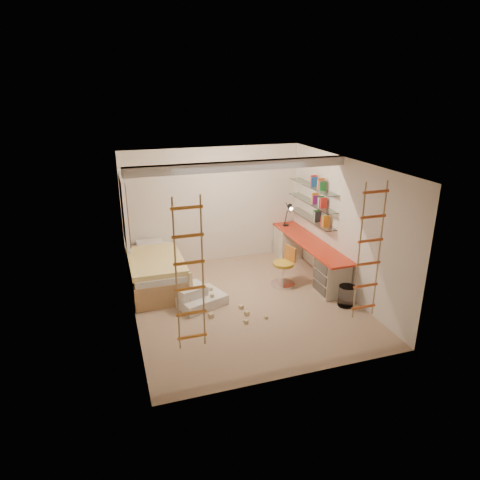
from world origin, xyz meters
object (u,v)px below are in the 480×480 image
object	(u,v)px
bed	(156,271)
play_platform	(197,297)
desk	(308,256)
swivel_chair	(284,271)

from	to	relation	value
bed	play_platform	distance (m)	1.20
desk	play_platform	size ratio (longest dim) A/B	2.74
play_platform	bed	bearing A→B (deg)	121.77
desk	swivel_chair	world-z (taller)	swivel_chair
swivel_chair	desk	bearing A→B (deg)	27.84
desk	bed	world-z (taller)	desk
desk	swivel_chair	distance (m)	0.82
desk	bed	distance (m)	3.22
desk	play_platform	bearing A→B (deg)	-165.96
desk	swivel_chair	bearing A→B (deg)	-152.16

